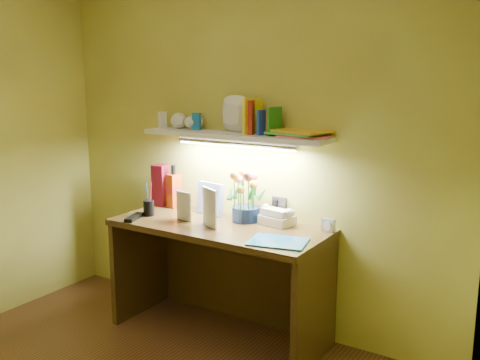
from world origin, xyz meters
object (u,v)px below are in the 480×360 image
desk (219,280)px  flower_bouquet (246,196)px  telephone (277,215)px  whisky_bottle (174,186)px  desk_clock (328,225)px

desk → flower_bouquet: flower_bouquet is taller
telephone → whisky_bottle: size_ratio=0.66×
whisky_bottle → desk: bearing=-20.7°
desk_clock → whisky_bottle: whisky_bottle is taller
flower_bouquet → telephone: (0.22, 0.02, -0.10)m
telephone → desk_clock: size_ratio=2.57×
flower_bouquet → whisky_bottle: (-0.63, 0.03, -0.01)m
desk → whisky_bottle: 0.77m
desk → desk_clock: desk_clock is taller
flower_bouquet → desk_clock: (0.55, 0.06, -0.13)m
desk_clock → whisky_bottle: 1.18m
flower_bouquet → whisky_bottle: flower_bouquet is taller
desk → whisky_bottle: (-0.52, 0.20, 0.53)m
desk_clock → telephone: bearing=-169.2°
desk → desk_clock: (0.65, 0.23, 0.41)m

